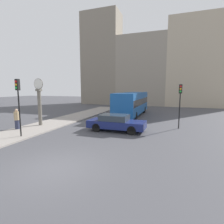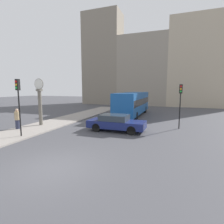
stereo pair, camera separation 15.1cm
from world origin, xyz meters
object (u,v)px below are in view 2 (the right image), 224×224
sedan_car (116,123)px  traffic_light_far (180,97)px  pedestrian_tan_coat (17,119)px  traffic_light_near (18,96)px  street_clock (40,102)px  bus_distant (133,103)px

sedan_car → traffic_light_far: size_ratio=1.22×
pedestrian_tan_coat → traffic_light_far: bearing=21.9°
traffic_light_near → street_clock: (-1.41, 3.52, -0.74)m
traffic_light_near → pedestrian_tan_coat: size_ratio=2.36×
bus_distant → traffic_light_far: (5.48, -5.91, 1.05)m
traffic_light_far → pedestrian_tan_coat: traffic_light_far is taller
bus_distant → street_clock: 11.17m
street_clock → pedestrian_tan_coat: (-0.70, -1.89, -1.27)m
street_clock → sedan_car: bearing=4.4°
sedan_car → bus_distant: bearing=94.4°
sedan_car → traffic_light_far: traffic_light_far is taller
traffic_light_near → sedan_car: bearing=35.5°
traffic_light_far → sedan_car: bearing=-151.3°
sedan_car → pedestrian_tan_coat: 8.19m
sedan_car → pedestrian_tan_coat: pedestrian_tan_coat is taller
traffic_light_near → traffic_light_far: (10.52, 6.71, -0.23)m
sedan_car → street_clock: bearing=-175.6°
bus_distant → street_clock: size_ratio=2.31×
traffic_light_far → street_clock: size_ratio=0.90×
traffic_light_near → street_clock: bearing=111.9°
bus_distant → street_clock: (-6.46, -9.10, 0.54)m
sedan_car → bus_distant: 8.63m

